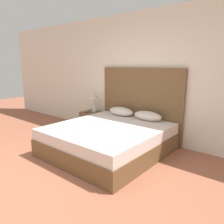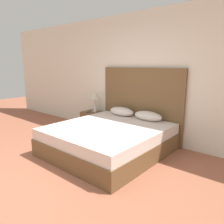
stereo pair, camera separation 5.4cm
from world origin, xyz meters
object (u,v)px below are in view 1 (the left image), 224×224
nightstand (91,121)px  table_lamp (94,96)px  phone_on_nightstand (88,112)px  bed (109,139)px  phone_on_bed (94,121)px

nightstand → table_lamp: (0.03, 0.08, 0.61)m
nightstand → table_lamp: size_ratio=1.01×
table_lamp → phone_on_nightstand: bearing=-102.4°
table_lamp → nightstand: bearing=-109.5°
bed → table_lamp: 1.61m
bed → nightstand: bed is taller
bed → nightstand: 1.47m
bed → nightstand: bearing=147.5°
phone_on_bed → nightstand: phone_on_bed is taller
phone_on_bed → nightstand: 1.12m
bed → phone_on_nightstand: bearing=151.2°
bed → nightstand: size_ratio=4.31×
table_lamp → phone_on_bed: bearing=-46.3°
phone_on_nightstand → bed: bearing=-28.8°
phone_on_bed → table_lamp: (-0.77, 0.81, 0.34)m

